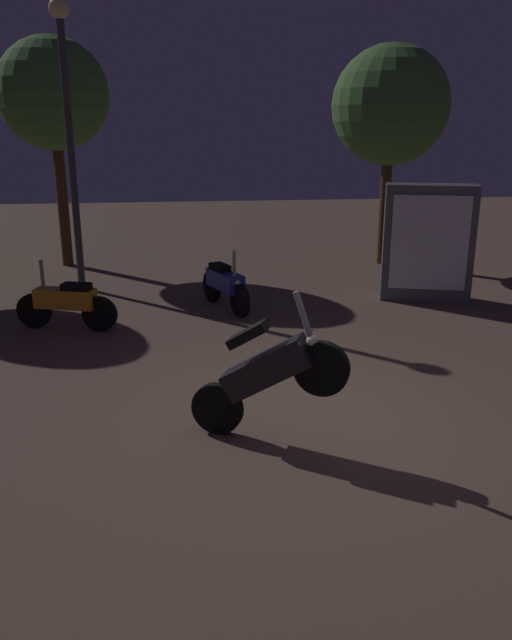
# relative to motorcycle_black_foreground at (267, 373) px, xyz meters

# --- Properties ---
(ground_plane) EXTENTS (40.00, 40.00, 0.00)m
(ground_plane) POSITION_rel_motorcycle_black_foreground_xyz_m (0.48, 0.38, -0.74)
(ground_plane) COLOR brown
(motorcycle_black_foreground) EXTENTS (1.56, 0.76, 1.63)m
(motorcycle_black_foreground) POSITION_rel_motorcycle_black_foreground_xyz_m (0.00, 0.00, 0.00)
(motorcycle_black_foreground) COLOR black
(motorcycle_black_foreground) RESTS_ON ground_plane
(motorcycle_orange_parked_left) EXTENTS (1.62, 0.55, 1.11)m
(motorcycle_orange_parked_left) POSITION_rel_motorcycle_black_foreground_xyz_m (-2.65, 4.02, -0.31)
(motorcycle_orange_parked_left) COLOR black
(motorcycle_orange_parked_left) RESTS_ON ground_plane
(motorcycle_blue_parked_right) EXTENTS (0.73, 1.57, 1.11)m
(motorcycle_blue_parked_right) POSITION_rel_motorcycle_black_foreground_xyz_m (-0.08, 4.91, -0.31)
(motorcycle_blue_parked_right) COLOR black
(motorcycle_blue_parked_right) RESTS_ON ground_plane
(streetlamp_near) EXTENTS (0.36, 0.36, 5.22)m
(streetlamp_near) POSITION_rel_motorcycle_black_foreground_xyz_m (-2.79, 6.63, 2.55)
(streetlamp_near) COLOR #38383D
(streetlamp_near) RESTS_ON ground_plane
(tree_left_bg) EXTENTS (2.55, 2.55, 4.76)m
(tree_left_bg) POSITION_rel_motorcycle_black_foreground_xyz_m (3.80, 8.22, 2.72)
(tree_left_bg) COLOR #4C331E
(tree_left_bg) RESTS_ON ground_plane
(tree_right_bg) EXTENTS (2.36, 2.36, 4.89)m
(tree_right_bg) POSITION_rel_motorcycle_black_foreground_xyz_m (-3.41, 8.86, 2.94)
(tree_right_bg) COLOR #4C331E
(tree_right_bg) RESTS_ON ground_plane
(kiosk_billboard) EXTENTS (1.68, 0.92, 2.10)m
(kiosk_billboard) POSITION_rel_motorcycle_black_foreground_xyz_m (3.63, 5.09, 0.31)
(kiosk_billboard) COLOR #595960
(kiosk_billboard) RESTS_ON ground_plane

